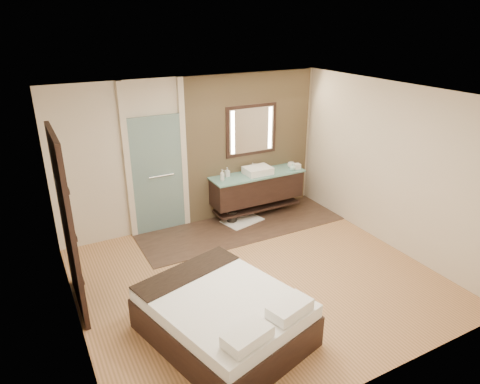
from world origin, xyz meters
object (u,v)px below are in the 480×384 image
vanity (257,187)px  bed (224,316)px  mirror_unit (251,130)px  waste_bin (232,217)px

vanity → bed: vanity is taller
mirror_unit → waste_bin: mirror_unit is taller
mirror_unit → waste_bin: (-0.58, -0.31, -1.53)m
vanity → waste_bin: vanity is taller
waste_bin → vanity: bearing=6.7°
mirror_unit → waste_bin: size_ratio=4.45×
vanity → mirror_unit: (0.00, 0.24, 1.07)m
mirror_unit → bed: (-2.08, -3.04, -1.35)m
vanity → waste_bin: (-0.58, -0.07, -0.46)m
vanity → bed: size_ratio=0.85×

